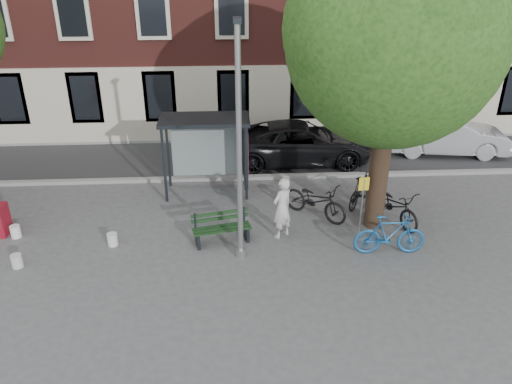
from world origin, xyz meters
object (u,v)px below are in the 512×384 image
Objects in this scene: bike_b at (390,235)px; bike_d at (361,189)px; bike_a at (315,200)px; notice_sign at (363,194)px; bus_shelter at (217,137)px; painter at (282,208)px; car_dark at (301,142)px; lamppost at (239,161)px; bench at (221,229)px; bike_c at (394,205)px; car_silver at (447,135)px.

bike_d is (-0.06, 2.87, -0.04)m from bike_b.
bike_a is 1.64m from notice_sign.
bus_shelter is 1.57× the size of painter.
notice_sign is (1.16, -0.96, 0.65)m from bike_a.
bike_d is at bearing -160.02° from car_dark.
lamppost is 2.82× the size of bike_a.
bench is (0.10, -3.29, -1.53)m from bus_shelter.
lamppost is 5.38m from bike_c.
painter is 1.02× the size of bike_d.
bus_shelter is 3.73m from painter.
bike_a is 1.75m from bike_d.
bus_shelter is at bearing 115.74° from car_silver.
lamppost is 5.32m from bike_d.
bike_b is (4.49, -0.89, 0.20)m from bench.
bike_a is at bearing 11.19° from bench.
car_dark is (0.17, 4.50, 0.20)m from bike_a.
bus_shelter is at bearing 127.75° from car_dark.
painter is at bearing 167.15° from bike_c.
bike_d is at bearing 97.58° from bike_c.
bench is 0.88× the size of bike_b.
car_silver is (8.43, 7.06, -2.01)m from lamppost.
bus_shelter is at bearing 79.14° from bench.
bike_d is 1.03× the size of notice_sign.
bike_b is at bearing -100.53° from bike_a.
bike_d is 6.21m from car_silver.
lamppost is 7.31m from car_dark.
bike_d is (4.43, 1.98, 0.15)m from bench.
lamppost is at bearing -81.57° from bus_shelter.
painter reaches higher than bike_b.
car_dark is (3.02, 5.75, 0.38)m from bench.
bike_a is (2.33, 2.07, -2.21)m from lamppost.
notice_sign is at bearing 144.08° from painter.
car_dark is (-1.41, 3.77, 0.23)m from bike_d.
bus_shelter reaches higher than bike_c.
bike_d is 0.38× the size of car_silver.
bench is 5.20m from bike_c.
car_dark is 1.17× the size of car_silver.
bus_shelter is 1.31× the size of bike_a.
bike_a is 7.89m from car_silver.
bus_shelter is 3.82m from bike_a.
bike_a is 4.51m from car_dark.
bike_d is 1.88m from notice_sign.
car_dark reaches higher than bike_d.
car_dark is (3.12, 2.46, -1.15)m from bus_shelter.
bike_b is at bearing 127.21° from bike_d.
lamppost reaches higher than painter.
painter is 1.59m from bike_a.
lamppost is 1.30× the size of car_silver.
bench is 0.98× the size of notice_sign.
notice_sign is at bearing -36.19° from bus_shelter.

